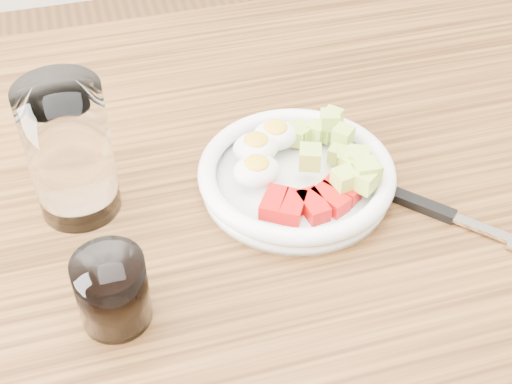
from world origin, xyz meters
TOP-DOWN VIEW (x-y plane):
  - dining_table at (0.00, 0.00)m, footprint 1.50×0.90m
  - bowl at (0.04, 0.04)m, footprint 0.21×0.21m
  - fork at (0.17, -0.04)m, footprint 0.17×0.18m
  - water_glass at (-0.19, 0.07)m, footprint 0.08×0.08m
  - coffee_glass at (-0.17, -0.08)m, footprint 0.06×0.06m

SIDE VIEW (x-z plane):
  - dining_table at x=0.00m, z-range 0.28..1.05m
  - fork at x=0.17m, z-range 0.77..0.78m
  - bowl at x=0.04m, z-range 0.76..0.82m
  - coffee_glass at x=-0.17m, z-range 0.77..0.84m
  - water_glass at x=-0.19m, z-range 0.77..0.92m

